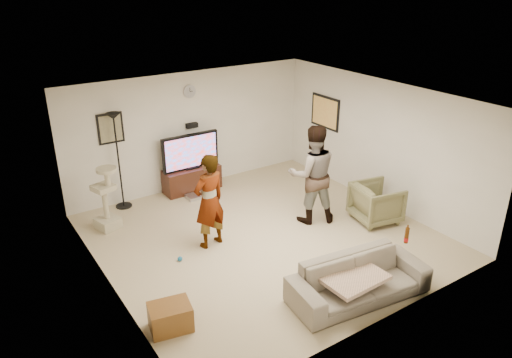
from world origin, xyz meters
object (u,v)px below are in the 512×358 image
person_left (209,201)px  cat_tree (105,199)px  side_table (170,317)px  floor_lamp (119,162)px  tv_stand (192,179)px  tv (190,151)px  person_right (312,174)px  beer_bottle (407,235)px  armchair (376,203)px  sofa (359,279)px

person_left → cat_tree: bearing=-61.2°
side_table → floor_lamp: bearing=79.4°
tv_stand → tv: size_ratio=0.97×
side_table → tv: bearing=59.6°
tv_stand → person_right: size_ratio=0.65×
beer_bottle → armchair: bearing=56.5°
tv → armchair: bearing=-54.5°
beer_bottle → armchair: beer_bottle is taller
cat_tree → side_table: bearing=-93.3°
floor_lamp → cat_tree: size_ratio=1.62×
tv → floor_lamp: 1.52m
side_table → armchair: bearing=8.2°
cat_tree → armchair: cat_tree is taller
tv_stand → person_right: (1.25, -2.47, 0.68)m
person_right → sofa: bearing=90.9°
person_right → person_left: bearing=17.0°
tv_stand → cat_tree: 2.19m
cat_tree → beer_bottle: 5.23m
floor_lamp → cat_tree: (-0.54, -0.70, -0.37)m
person_left → sofa: bearing=102.6°
person_left → sofa: (1.07, -2.48, -0.53)m
side_table → person_left: bearing=47.2°
person_right → beer_bottle: 2.24m
beer_bottle → side_table: size_ratio=0.46×
tv_stand → sofa: size_ratio=0.60×
sofa → armchair: size_ratio=2.53×
person_left → sofa: size_ratio=0.81×
tv_stand → floor_lamp: (-1.52, 0.04, 0.71)m
tv → armchair: (2.26, -3.17, -0.52)m
person_left → armchair: (3.03, -0.95, -0.46)m
tv_stand → person_right: person_right is taller
armchair → beer_bottle: bearing=158.2°
person_left → beer_bottle: bearing=118.4°
floor_lamp → armchair: (3.78, -3.22, -0.60)m
tv_stand → floor_lamp: bearing=178.3°
floor_lamp → person_right: (2.77, -2.52, -0.03)m
sofa → beer_bottle: size_ratio=8.23×
tv_stand → sofa: sofa is taller
tv_stand → beer_bottle: (1.25, -4.70, 0.47)m
floor_lamp → cat_tree: bearing=-127.7°
armchair → person_left: bearing=84.3°
floor_lamp → person_left: 2.40m
tv → person_right: person_right is taller
person_right → side_table: 3.83m
floor_lamp → armchair: 5.00m
tv → person_left: person_left is taller
person_right → armchair: bearing=169.2°
floor_lamp → cat_tree: floor_lamp is taller
tv → floor_lamp: (-1.52, 0.04, 0.08)m
tv → cat_tree: size_ratio=1.06×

